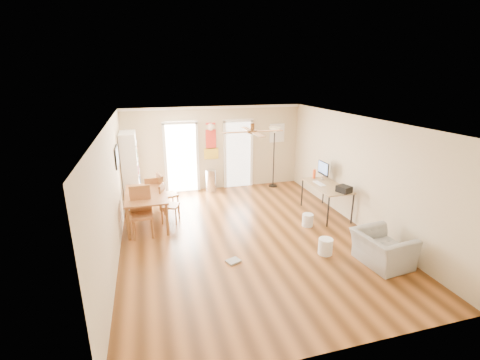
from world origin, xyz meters
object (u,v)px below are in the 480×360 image
object	(u,v)px
bookshelf	(130,169)
dining_chair_right_a	(168,193)
trash_can	(211,181)
armchair	(382,249)
torchiere_lamp	(274,157)
dining_chair_right_b	(170,203)
dining_chair_far	(153,193)
wastebasket_a	(308,220)
dining_table	(147,209)
wastebasket_b	(325,246)
computer_desk	(326,200)
dining_chair_near	(142,213)
printer	(344,189)

from	to	relation	value
bookshelf	dining_chair_right_a	size ratio (longest dim) A/B	1.94
trash_can	armchair	bearing A→B (deg)	-64.90
armchair	torchiere_lamp	bearing A→B (deg)	-2.29
dining_chair_right_b	torchiere_lamp	xyz separation A→B (m)	(3.44, 1.91, 0.49)
dining_chair_far	torchiere_lamp	world-z (taller)	torchiere_lamp
dining_chair_right_a	armchair	distance (m)	5.32
torchiere_lamp	wastebasket_a	distance (m)	3.17
dining_table	wastebasket_b	world-z (taller)	dining_table
dining_table	computer_desk	size ratio (longest dim) A/B	1.07
bookshelf	wastebasket_b	world-z (taller)	bookshelf
dining_chair_far	torchiere_lamp	size ratio (longest dim) A/B	0.49
bookshelf	dining_chair_near	size ratio (longest dim) A/B	1.82
wastebasket_a	dining_table	bearing A→B (deg)	162.83
dining_chair_far	wastebasket_a	distance (m)	4.09
armchair	computer_desk	bearing A→B (deg)	-9.96
printer	wastebasket_b	bearing A→B (deg)	-150.82
dining_chair_near	trash_can	distance (m)	3.30
bookshelf	dining_chair_far	size ratio (longest dim) A/B	2.17
bookshelf	armchair	world-z (taller)	bookshelf
dining_table	printer	xyz separation A→B (m)	(4.60, -1.20, 0.48)
bookshelf	torchiere_lamp	size ratio (longest dim) A/B	1.05
wastebasket_b	computer_desk	bearing A→B (deg)	60.91
dining_chair_near	trash_can	bearing A→B (deg)	49.74
wastebasket_b	dining_table	bearing A→B (deg)	144.67
bookshelf	armchair	distance (m)	6.56
trash_can	armchair	size ratio (longest dim) A/B	0.71
dining_chair_near	torchiere_lamp	xyz separation A→B (m)	(4.11, 2.51, 0.41)
dining_chair_near	trash_can	world-z (taller)	dining_chair_near
bookshelf	computer_desk	size ratio (longest dim) A/B	1.38
wastebasket_b	dining_chair_far	bearing A→B (deg)	134.48
trash_can	wastebasket_a	size ratio (longest dim) A/B	2.31
dining_chair_right_a	wastebasket_a	size ratio (longest dim) A/B	3.49
dining_chair_near	armchair	distance (m)	5.07
torchiere_lamp	wastebasket_b	distance (m)	4.46
trash_can	wastebasket_b	bearing A→B (deg)	-71.04
computer_desk	torchiere_lamp	bearing A→B (deg)	100.94
bookshelf	dining_chair_right_b	size ratio (longest dim) A/B	2.11
dining_table	computer_desk	distance (m)	4.52
dining_chair_far	wastebasket_b	distance (m)	4.69
printer	computer_desk	bearing A→B (deg)	83.25
dining_chair_near	printer	size ratio (longest dim) A/B	3.63
trash_can	wastebasket_b	world-z (taller)	trash_can
printer	wastebasket_a	size ratio (longest dim) A/B	1.02
printer	armchair	xyz separation A→B (m)	(-0.30, -1.88, -0.55)
wastebasket_b	printer	bearing A→B (deg)	47.57
trash_can	dining_chair_far	bearing A→B (deg)	-148.67
trash_can	computer_desk	xyz separation A→B (m)	(2.54, -2.57, 0.05)
dining_chair_right_b	trash_can	world-z (taller)	dining_chair_right_b
printer	wastebasket_b	world-z (taller)	printer
dining_chair_near	armchair	xyz separation A→B (m)	(4.42, -2.47, -0.24)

